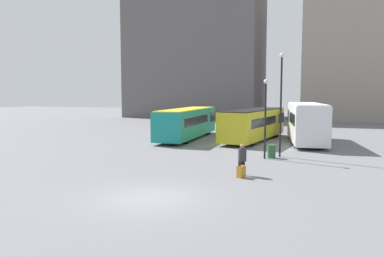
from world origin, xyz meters
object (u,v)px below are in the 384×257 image
object	(u,v)px
bus_0	(188,122)
trash_bin	(271,151)
traveler	(242,157)
lamp_post_0	(281,98)
bus_1	(254,123)
suitcase	(241,172)
lamp_post_1	(265,112)
bus_2	(306,122)

from	to	relation	value
bus_0	trash_bin	distance (m)	11.84
traveler	lamp_post_0	xyz separation A→B (m)	(1.22, 6.24, 2.91)
bus_1	lamp_post_0	xyz separation A→B (m)	(3.08, -8.15, 2.38)
traveler	suitcase	bearing A→B (deg)	-151.06
traveler	suitcase	size ratio (longest dim) A/B	1.91
traveler	trash_bin	world-z (taller)	traveler
bus_0	bus_1	xyz separation A→B (m)	(6.01, 0.68, -0.00)
trash_bin	suitcase	bearing A→B (deg)	-96.46
trash_bin	bus_0	bearing A→B (deg)	136.98
bus_1	trash_bin	bearing A→B (deg)	-154.39
traveler	lamp_post_1	world-z (taller)	lamp_post_1
bus_0	traveler	bearing A→B (deg)	-152.01
traveler	lamp_post_1	distance (m)	5.61
lamp_post_1	trash_bin	xyz separation A→B (m)	(0.37, 0.45, -2.57)
bus_2	traveler	distance (m)	14.06
suitcase	trash_bin	distance (m)	6.21
traveler	bus_1	bearing A→B (deg)	30.28
lamp_post_0	traveler	bearing A→B (deg)	-101.08
trash_bin	lamp_post_1	bearing A→B (deg)	-129.49
bus_1	lamp_post_1	size ratio (longest dim) A/B	2.18
traveler	lamp_post_0	world-z (taller)	lamp_post_0
traveler	trash_bin	bearing A→B (deg)	15.34
bus_1	traveler	world-z (taller)	bus_1
bus_0	traveler	size ratio (longest dim) A/B	6.98
suitcase	trash_bin	world-z (taller)	trash_bin
suitcase	bus_0	bearing A→B (deg)	52.05
bus_2	traveler	size ratio (longest dim) A/B	5.78
bus_2	bus_1	bearing A→B (deg)	74.13
bus_1	suitcase	world-z (taller)	bus_1
lamp_post_0	lamp_post_1	xyz separation A→B (m)	(-0.84, -1.03, -0.88)
trash_bin	lamp_post_0	bearing A→B (deg)	50.96
suitcase	lamp_post_1	xyz separation A→B (m)	(0.33, 5.72, 2.70)
bus_1	traveler	size ratio (longest dim) A/B	6.77
lamp_post_1	suitcase	bearing A→B (deg)	-93.30
traveler	lamp_post_1	xyz separation A→B (m)	(0.38, 5.21, 2.04)
bus_1	lamp_post_1	bearing A→B (deg)	-157.32
bus_0	trash_bin	xyz separation A→B (m)	(8.62, -8.05, -1.07)
lamp_post_0	trash_bin	size ratio (longest dim) A/B	7.89
bus_2	lamp_post_0	distance (m)	7.97
bus_0	bus_2	world-z (taller)	bus_2
suitcase	traveler	bearing A→B (deg)	28.94
suitcase	lamp_post_1	distance (m)	6.34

